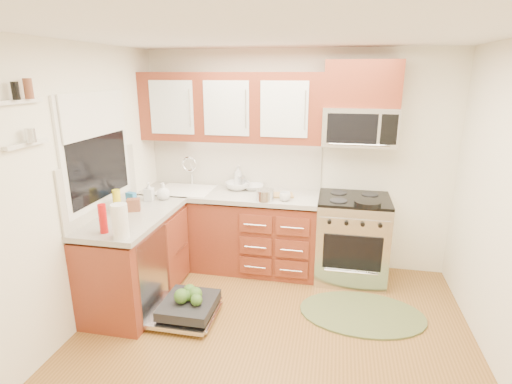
% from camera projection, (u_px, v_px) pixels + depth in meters
% --- Properties ---
extents(floor, '(3.50, 3.50, 0.00)m').
position_uv_depth(floor, '(269.00, 350.00, 3.36)').
color(floor, brown).
rests_on(floor, ground).
extents(ceiling, '(3.50, 3.50, 0.00)m').
position_uv_depth(ceiling, '(273.00, 32.00, 2.64)').
color(ceiling, white).
rests_on(ceiling, ground).
extents(wall_back, '(3.50, 0.04, 2.50)m').
position_uv_depth(wall_back, '(296.00, 162.00, 4.64)').
color(wall_back, white).
rests_on(wall_back, ground).
extents(wall_front, '(3.50, 0.04, 2.50)m').
position_uv_depth(wall_front, '(186.00, 376.00, 1.36)').
color(wall_front, white).
rests_on(wall_front, ground).
extents(wall_left, '(0.04, 3.50, 2.50)m').
position_uv_depth(wall_left, '(65.00, 196.00, 3.34)').
color(wall_left, white).
rests_on(wall_left, ground).
extents(base_cabinet_back, '(2.05, 0.60, 0.85)m').
position_uv_depth(base_cabinet_back, '(230.00, 232.00, 4.74)').
color(base_cabinet_back, maroon).
rests_on(base_cabinet_back, ground).
extents(base_cabinet_left, '(0.60, 1.25, 0.85)m').
position_uv_depth(base_cabinet_left, '(136.00, 261.00, 4.01)').
color(base_cabinet_left, maroon).
rests_on(base_cabinet_left, ground).
extents(countertop_back, '(2.07, 0.64, 0.05)m').
position_uv_depth(countertop_back, '(229.00, 194.00, 4.59)').
color(countertop_back, '#AEA99F').
rests_on(countertop_back, base_cabinet_back).
extents(countertop_left, '(0.64, 1.27, 0.05)m').
position_uv_depth(countertop_left, '(133.00, 217.00, 3.87)').
color(countertop_left, '#AEA99F').
rests_on(countertop_left, base_cabinet_left).
extents(backsplash_back, '(2.05, 0.02, 0.57)m').
position_uv_depth(backsplash_back, '(235.00, 163.00, 4.78)').
color(backsplash_back, beige).
rests_on(backsplash_back, ground).
extents(backsplash_left, '(0.02, 1.25, 0.57)m').
position_uv_depth(backsplash_left, '(102.00, 184.00, 3.84)').
color(backsplash_left, beige).
rests_on(backsplash_left, ground).
extents(upper_cabinets, '(2.05, 0.35, 0.75)m').
position_uv_depth(upper_cabinets, '(231.00, 107.00, 4.44)').
color(upper_cabinets, maroon).
rests_on(upper_cabinets, ground).
extents(cabinet_over_mw, '(0.76, 0.35, 0.47)m').
position_uv_depth(cabinet_over_mw, '(362.00, 84.00, 4.10)').
color(cabinet_over_mw, maroon).
rests_on(cabinet_over_mw, ground).
extents(range, '(0.76, 0.64, 0.95)m').
position_uv_depth(range, '(352.00, 238.00, 4.43)').
color(range, silver).
rests_on(range, ground).
extents(microwave, '(0.76, 0.38, 0.40)m').
position_uv_depth(microwave, '(359.00, 126.00, 4.20)').
color(microwave, silver).
rests_on(microwave, ground).
extents(sink, '(0.62, 0.50, 0.26)m').
position_uv_depth(sink, '(186.00, 200.00, 4.70)').
color(sink, white).
rests_on(sink, ground).
extents(dishwasher, '(0.70, 0.60, 0.20)m').
position_uv_depth(dishwasher, '(185.00, 308.00, 3.78)').
color(dishwasher, silver).
rests_on(dishwasher, ground).
extents(window, '(0.03, 1.05, 1.05)m').
position_uv_depth(window, '(97.00, 150.00, 3.72)').
color(window, white).
rests_on(window, ground).
extents(window_blind, '(0.02, 0.96, 0.40)m').
position_uv_depth(window_blind, '(95.00, 114.00, 3.62)').
color(window_blind, white).
rests_on(window_blind, ground).
extents(shelf_upper, '(0.04, 0.40, 0.03)m').
position_uv_depth(shelf_upper, '(20.00, 101.00, 2.77)').
color(shelf_upper, white).
rests_on(shelf_upper, ground).
extents(shelf_lower, '(0.04, 0.40, 0.03)m').
position_uv_depth(shelf_lower, '(27.00, 144.00, 2.86)').
color(shelf_lower, white).
rests_on(shelf_lower, ground).
extents(rug, '(1.23, 0.84, 0.02)m').
position_uv_depth(rug, '(362.00, 314.00, 3.85)').
color(rug, '#555F36').
rests_on(rug, ground).
extents(skillet, '(0.32, 0.32, 0.05)m').
position_uv_depth(skillet, '(367.00, 203.00, 4.03)').
color(skillet, black).
rests_on(skillet, range).
extents(stock_pot, '(0.24, 0.24, 0.12)m').
position_uv_depth(stock_pot, '(265.00, 195.00, 4.27)').
color(stock_pot, silver).
rests_on(stock_pot, countertop_back).
extents(cutting_board, '(0.32, 0.25, 0.02)m').
position_uv_depth(cutting_board, '(280.00, 195.00, 4.44)').
color(cutting_board, '#9F7C49').
rests_on(cutting_board, countertop_back).
extents(canister, '(0.11, 0.11, 0.14)m').
position_uv_depth(canister, '(242.00, 182.00, 4.74)').
color(canister, silver).
rests_on(canister, countertop_back).
extents(paper_towel_roll, '(0.18, 0.18, 0.29)m').
position_uv_depth(paper_towel_roll, '(120.00, 221.00, 3.27)').
color(paper_towel_roll, white).
rests_on(paper_towel_roll, countertop_left).
extents(mustard_bottle, '(0.10, 0.10, 0.24)m').
position_uv_depth(mustard_bottle, '(117.00, 202.00, 3.85)').
color(mustard_bottle, yellow).
rests_on(mustard_bottle, countertop_left).
extents(red_bottle, '(0.08, 0.08, 0.26)m').
position_uv_depth(red_bottle, '(103.00, 219.00, 3.39)').
color(red_bottle, red).
rests_on(red_bottle, countertop_left).
extents(wooden_box, '(0.15, 0.13, 0.12)m').
position_uv_depth(wooden_box, '(134.00, 205.00, 3.95)').
color(wooden_box, brown).
rests_on(wooden_box, countertop_left).
extents(blue_carton, '(0.11, 0.08, 0.15)m').
position_uv_depth(blue_carton, '(131.00, 200.00, 4.06)').
color(blue_carton, '#297EC3').
rests_on(blue_carton, countertop_left).
extents(bowl_a, '(0.28, 0.28, 0.06)m').
position_uv_depth(bowl_a, '(253.00, 187.00, 4.68)').
color(bowl_a, '#999999').
rests_on(bowl_a, countertop_back).
extents(bowl_b, '(0.37, 0.37, 0.09)m').
position_uv_depth(bowl_b, '(238.00, 186.00, 4.68)').
color(bowl_b, '#999999').
rests_on(bowl_b, countertop_back).
extents(cup, '(0.12, 0.12, 0.09)m').
position_uv_depth(cup, '(285.00, 197.00, 4.26)').
color(cup, '#999999').
rests_on(cup, countertop_back).
extents(soap_bottle_a, '(0.12, 0.12, 0.26)m').
position_uv_depth(soap_bottle_a, '(238.00, 176.00, 4.76)').
color(soap_bottle_a, '#999999').
rests_on(soap_bottle_a, countertop_back).
extents(soap_bottle_b, '(0.10, 0.10, 0.20)m').
position_uv_depth(soap_bottle_b, '(149.00, 191.00, 4.25)').
color(soap_bottle_b, '#999999').
rests_on(soap_bottle_b, countertop_left).
extents(soap_bottle_c, '(0.18, 0.18, 0.19)m').
position_uv_depth(soap_bottle_c, '(163.00, 191.00, 4.30)').
color(soap_bottle_c, '#999999').
rests_on(soap_bottle_c, countertop_left).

